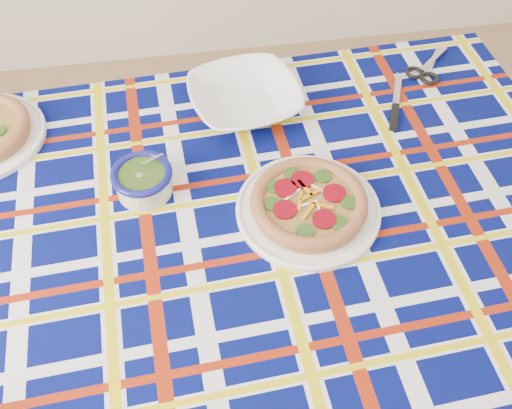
{
  "coord_description": "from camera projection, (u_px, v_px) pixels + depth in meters",
  "views": [
    {
      "loc": [
        -0.2,
        -0.52,
        1.83
      ],
      "look_at": [
        -0.07,
        0.28,
        0.83
      ],
      "focal_mm": 40.0,
      "sensor_mm": 36.0,
      "label": 1
    }
  ],
  "objects": [
    {
      "name": "tablecloth",
      "position": [
        228.0,
        233.0,
        1.33
      ],
      "size": [
        1.8,
        1.2,
        0.11
      ],
      "primitive_type": null,
      "rotation": [
        0.0,
        0.0,
        0.05
      ],
      "color": "#040A4C",
      "rests_on": "dining_table"
    },
    {
      "name": "kitchen_scissors",
      "position": [
        433.0,
        60.0,
        1.64
      ],
      "size": [
        0.22,
        0.23,
        0.02
      ],
      "primitive_type": null,
      "rotation": [
        0.0,
        0.0,
        0.84
      ],
      "color": "silver",
      "rests_on": "tablecloth"
    },
    {
      "name": "pesto_bowl",
      "position": [
        143.0,
        179.0,
        1.31
      ],
      "size": [
        0.16,
        0.16,
        0.08
      ],
      "primitive_type": null,
      "rotation": [
        0.0,
        0.0,
        0.19
      ],
      "color": "#233D10",
      "rests_on": "tablecloth"
    },
    {
      "name": "dining_table",
      "position": [
        228.0,
        240.0,
        1.35
      ],
      "size": [
        1.77,
        1.16,
        0.8
      ],
      "rotation": [
        0.0,
        0.0,
        0.05
      ],
      "color": "brown",
      "rests_on": "floor"
    },
    {
      "name": "main_focaccia_plate",
      "position": [
        309.0,
        203.0,
        1.28
      ],
      "size": [
        0.36,
        0.36,
        0.07
      ],
      "primitive_type": null,
      "rotation": [
        0.0,
        0.0,
        0.06
      ],
      "color": "olive",
      "rests_on": "tablecloth"
    },
    {
      "name": "table_knife",
      "position": [
        397.0,
        90.0,
        1.56
      ],
      "size": [
        0.11,
        0.24,
        0.01
      ],
      "primitive_type": null,
      "rotation": [
        0.0,
        0.0,
        1.19
      ],
      "color": "silver",
      "rests_on": "tablecloth"
    },
    {
      "name": "serving_bowl",
      "position": [
        245.0,
        99.0,
        1.49
      ],
      "size": [
        0.33,
        0.33,
        0.07
      ],
      "primitive_type": "imported",
      "rotation": [
        0.0,
        0.0,
        0.19
      ],
      "color": "white",
      "rests_on": "tablecloth"
    }
  ]
}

